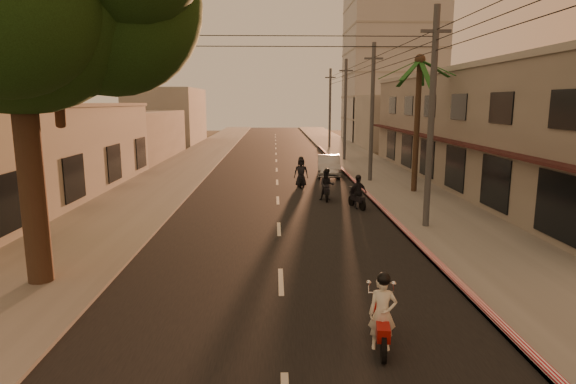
% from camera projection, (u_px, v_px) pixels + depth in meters
% --- Properties ---
extents(ground, '(160.00, 160.00, 0.00)m').
position_uv_depth(ground, '(282.00, 311.00, 12.30)').
color(ground, '#383023').
rests_on(ground, ground).
extents(road, '(10.00, 140.00, 0.02)m').
position_uv_depth(road, '(277.00, 182.00, 31.95)').
color(road, black).
rests_on(road, ground).
extents(sidewalk_right, '(5.00, 140.00, 0.12)m').
position_uv_depth(sidewalk_right, '(389.00, 181.00, 32.15)').
color(sidewalk_right, slate).
rests_on(sidewalk_right, ground).
extents(sidewalk_left, '(5.00, 140.00, 0.12)m').
position_uv_depth(sidewalk_left, '(164.00, 182.00, 31.73)').
color(sidewalk_left, slate).
rests_on(sidewalk_left, ground).
extents(curb_stripe, '(0.20, 60.00, 0.20)m').
position_uv_depth(curb_stripe, '(368.00, 195.00, 27.16)').
color(curb_stripe, red).
rests_on(curb_stripe, ground).
extents(shophouse_row, '(8.80, 34.20, 7.30)m').
position_uv_depth(shophouse_row, '(503.00, 129.00, 29.70)').
color(shophouse_row, gray).
rests_on(shophouse_row, ground).
extents(left_building, '(8.20, 24.20, 5.20)m').
position_uv_depth(left_building, '(11.00, 154.00, 25.18)').
color(left_building, '#A49E94').
rests_on(left_building, ground).
extents(distant_tower, '(12.10, 12.10, 28.00)m').
position_uv_depth(distant_tower, '(393.00, 37.00, 65.20)').
color(distant_tower, '#B7B5B2').
rests_on(distant_tower, ground).
extents(palm_tree, '(5.00, 5.00, 8.20)m').
position_uv_depth(palm_tree, '(420.00, 68.00, 26.93)').
color(palm_tree, black).
rests_on(palm_tree, ground).
extents(utility_poles, '(1.20, 48.26, 9.00)m').
position_uv_depth(utility_poles, '(373.00, 82.00, 30.92)').
color(utility_poles, '#38383A').
rests_on(utility_poles, ground).
extents(filler_right, '(8.00, 14.00, 6.00)m').
position_uv_depth(filler_right, '(395.00, 122.00, 56.35)').
color(filler_right, '#A49E94').
rests_on(filler_right, ground).
extents(filler_left_near, '(8.00, 14.00, 4.40)m').
position_uv_depth(filler_left_near, '(126.00, 135.00, 44.91)').
color(filler_left_near, '#A49E94').
rests_on(filler_left_near, ground).
extents(filler_left_far, '(8.00, 14.00, 7.00)m').
position_uv_depth(filler_left_far, '(168.00, 116.00, 62.35)').
color(filler_left_far, '#A49E94').
rests_on(filler_left_far, ground).
extents(scooter_red, '(0.77, 1.77, 1.74)m').
position_uv_depth(scooter_red, '(382.00, 315.00, 10.27)').
color(scooter_red, black).
rests_on(scooter_red, ground).
extents(scooter_mid_a, '(0.92, 1.81, 1.78)m').
position_uv_depth(scooter_mid_a, '(327.00, 186.00, 26.01)').
color(scooter_mid_a, black).
rests_on(scooter_mid_a, ground).
extents(scooter_mid_b, '(1.18, 1.70, 1.73)m').
position_uv_depth(scooter_mid_b, '(358.00, 193.00, 23.95)').
color(scooter_mid_b, black).
rests_on(scooter_mid_b, ground).
extents(scooter_far_a, '(0.97, 1.96, 1.92)m').
position_uv_depth(scooter_far_a, '(301.00, 173.00, 30.16)').
color(scooter_far_a, black).
rests_on(scooter_far_a, ground).
extents(parked_car, '(2.31, 4.78, 1.49)m').
position_uv_depth(parked_car, '(329.00, 166.00, 34.68)').
color(parked_car, '#A5A7AD').
rests_on(parked_car, ground).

